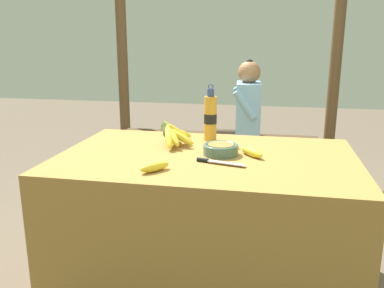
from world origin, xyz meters
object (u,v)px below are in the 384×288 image
Objects in this scene: banana_bunch_ripe at (174,134)px; water_bottle at (210,118)px; wooden_bench at (217,143)px; support_post_near at (121,28)px; knife at (214,161)px; support_post_far at (339,27)px; serving_bowl at (221,149)px; banana_bunch_green at (167,127)px; seated_vendor at (242,115)px; loose_banana_side at (252,152)px; loose_banana_front at (155,167)px.

water_bottle is (0.17, 0.16, 0.07)m from banana_bunch_ripe.
support_post_near reaches higher than wooden_bench.
support_post_near reaches higher than knife.
knife is 0.09× the size of support_post_far.
serving_bowl is 0.10× the size of wooden_bench.
water_bottle is 1.34× the size of banana_bunch_green.
seated_vendor is 0.68m from banana_bunch_green.
support_post_near is (-1.38, 1.92, 0.64)m from loose_banana_side.
loose_banana_front is 2.53m from support_post_near.
serving_bowl is 2.36m from support_post_near.
seated_vendor is at bearing -20.66° from support_post_near.
support_post_far reaches higher than loose_banana_front.
loose_banana_front reaches higher than banana_bunch_green.
support_post_far is at bearing 65.13° from loose_banana_front.
loose_banana_front is (-0.25, -0.32, -0.01)m from serving_bowl.
seated_vendor is at bearing -9.36° from wooden_bench.
support_post_far is at bearing 71.78° from loose_banana_side.
support_post_far reaches higher than wooden_bench.
wooden_bench is 0.47m from banana_bunch_green.
wooden_bench is (0.05, 1.37, -0.40)m from banana_bunch_ripe.
serving_bowl is 0.16m from loose_banana_side.
wooden_bench is at bearing 88.96° from loose_banana_front.
water_bottle is 1.30m from wooden_bench.
banana_bunch_ripe is 0.16× the size of wooden_bench.
loose_banana_side is at bearing -108.22° from support_post_far.
serving_bowl is at bearing 179.77° from loose_banana_side.
water_bottle is 2.06m from support_post_near.
water_bottle is 2.17× the size of loose_banana_side.
seated_vendor is at bearing 78.65° from banana_bunch_ripe.
loose_banana_front is at bearing -87.83° from banana_bunch_ripe.
loose_banana_side is at bearing 91.23° from seated_vendor.
knife is at bearing -59.66° from support_post_near.
serving_bowl is 1.26× the size of loose_banana_front.
water_bottle reaches higher than banana_bunch_green.
banana_bunch_green is at bearing 115.36° from water_bottle.
support_post_far is (0.63, 1.92, 0.64)m from loose_banana_side.
serving_bowl reaches higher than loose_banana_front.
loose_banana_side is at bearing -75.93° from wooden_bench.
support_post_near is at bearing 142.56° from banana_bunch_green.
serving_bowl is (0.27, -0.12, -0.03)m from banana_bunch_ripe.
water_bottle is (-0.10, 0.28, 0.10)m from serving_bowl.
support_post_near reaches higher than seated_vendor.
support_post_near is 1.00× the size of support_post_far.
water_bottle is at bearing 108.72° from serving_bowl.
loose_banana_side is 0.05× the size of support_post_far.
support_post_far is (1.06, 1.80, 0.60)m from banana_bunch_ripe.
support_post_far reaches higher than banana_bunch_green.
banana_bunch_ripe is 1.56× the size of serving_bowl.
banana_bunch_ripe is 1.43m from wooden_bench.
support_post_near is at bearing 124.62° from water_bottle.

